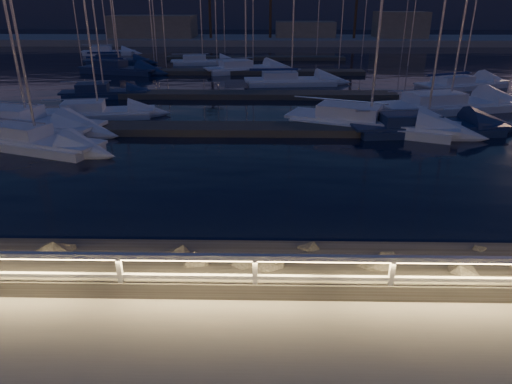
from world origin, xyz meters
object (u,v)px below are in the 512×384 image
sailboat_c (365,121)px  sailboat_d (423,125)px  sailboat_b (24,122)px  sailboat_e (102,92)px  sailboat_n (244,68)px  sailboat_g (289,80)px  sailboat_l (460,83)px  sailboat_f (96,112)px  sailboat_j (118,69)px  guard_rail (206,266)px  sailboat_h (446,104)px  sailboat_i (115,61)px  sailboat_k (201,61)px  sailboat_m (107,52)px  sailboat_a (34,140)px

sailboat_c → sailboat_d: 3.08m
sailboat_b → sailboat_e: size_ratio=1.38×
sailboat_b → sailboat_n: size_ratio=1.05×
sailboat_g → sailboat_e: bearing=-163.6°
sailboat_b → sailboat_l: bearing=40.4°
sailboat_b → sailboat_f: (2.94, 3.08, -0.07)m
sailboat_l → sailboat_n: (-18.37, 8.74, 0.05)m
sailboat_c → sailboat_j: sailboat_c is taller
guard_rail → sailboat_h: (13.25, 21.69, -0.91)m
sailboat_f → sailboat_i: (-6.58, 25.54, 0.04)m
sailboat_j → sailboat_n: sailboat_n is taller
sailboat_e → sailboat_k: 20.04m
sailboat_e → sailboat_m: bearing=96.7°
sailboat_a → sailboat_g: sailboat_g is taller
sailboat_m → sailboat_d: bearing=-58.1°
sailboat_a → sailboat_g: bearing=74.2°
sailboat_c → sailboat_m: 46.71m
sailboat_k → guard_rail: bearing=-89.5°
sailboat_k → sailboat_l: sailboat_l is taller
sailboat_g → sailboat_j: (-16.92, 6.64, 0.03)m
guard_rail → sailboat_i: size_ratio=3.66×
sailboat_a → sailboat_n: 27.62m
guard_rail → sailboat_d: sailboat_d is taller
sailboat_a → sailboat_i: (-5.77, 31.96, 0.00)m
sailboat_a → sailboat_b: size_ratio=0.80×
sailboat_f → sailboat_l: sailboat_l is taller
sailboat_e → sailboat_i: bearing=93.6°
sailboat_a → sailboat_b: (-2.13, 3.34, 0.04)m
sailboat_c → sailboat_i: (-22.80, 27.83, -0.04)m
sailboat_j → sailboat_k: size_ratio=1.15×
sailboat_f → sailboat_d: bearing=-20.0°
sailboat_c → sailboat_h: bearing=59.9°
sailboat_a → sailboat_i: 32.47m
sailboat_i → sailboat_n: (14.92, -5.89, 0.02)m
sailboat_i → sailboat_a: bearing=-87.4°
sailboat_h → sailboat_k: (-19.33, 23.46, -0.06)m
sailboat_c → sailboat_e: 20.03m
sailboat_k → sailboat_l: size_ratio=0.87×
sailboat_m → sailboat_f: bearing=-78.9°
sailboat_a → sailboat_d: bearing=29.1°
sailboat_g → sailboat_f: bearing=-141.4°
sailboat_h → sailboat_l: (4.22, 8.45, -0.05)m
sailboat_l → sailboat_b: bearing=-177.5°
sailboat_m → sailboat_c: bearing=-60.4°
sailboat_b → sailboat_n: bearing=78.7°
sailboat_b → sailboat_e: bearing=98.3°
sailboat_i → sailboat_l: (33.29, -14.63, -0.02)m
sailboat_a → sailboat_n: size_ratio=0.84×
sailboat_a → sailboat_m: (-10.07, 42.17, 0.00)m
sailboat_a → sailboat_e: bearing=114.0°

